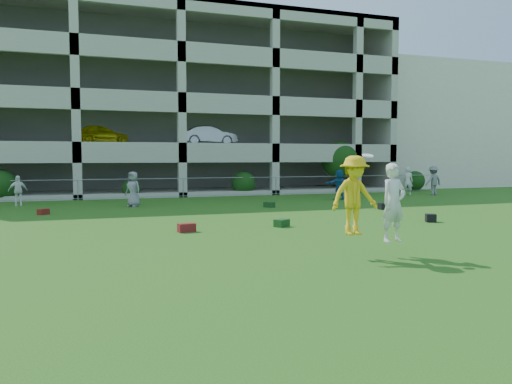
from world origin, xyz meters
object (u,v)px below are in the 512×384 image
object	(u,v)px
bystander_b	(18,191)
parking_garage	(162,110)
bystander_c	(133,189)
bystander_f	(433,180)
frisbee_contest	(365,197)
stucco_building	(414,129)
bystander_e	(408,181)
bystander_d	(339,185)
crate_d	(431,218)

from	to	relation	value
bystander_b	parking_garage	size ratio (longest dim) A/B	0.05
bystander_c	bystander_f	world-z (taller)	bystander_f
frisbee_contest	bystander_b	bearing A→B (deg)	119.65
stucco_building	bystander_f	world-z (taller)	stucco_building
bystander_f	bystander_c	bearing A→B (deg)	-2.16
bystander_c	stucco_building	bearing A→B (deg)	72.35
bystander_f	bystander_e	bearing A→B (deg)	-18.37
bystander_b	frisbee_contest	bearing A→B (deg)	-69.46
stucco_building	bystander_d	bearing A→B (deg)	-137.82
crate_d	bystander_e	bearing A→B (deg)	57.99
bystander_b	bystander_e	world-z (taller)	bystander_e
bystander_f	crate_d	xyz separation A→B (m)	(-8.90, -11.18, -0.78)
bystander_b	crate_d	xyz separation A→B (m)	(15.47, -11.85, -0.61)
bystander_c	frisbee_contest	world-z (taller)	frisbee_contest
parking_garage	bystander_b	bearing A→B (deg)	-127.95
stucco_building	bystander_f	size ratio (longest dim) A/B	8.59
bystander_b	frisbee_contest	world-z (taller)	frisbee_contest
bystander_b	bystander_c	distance (m)	5.90
bystander_b	bystander_e	bearing A→B (deg)	-9.95
frisbee_contest	parking_garage	bearing A→B (deg)	91.72
bystander_f	frisbee_contest	distance (m)	21.94
crate_d	frisbee_contest	xyz separation A→B (m)	(-5.85, -5.04, 1.31)
bystander_e	parking_garage	bearing A→B (deg)	-6.13
bystander_d	bystander_f	xyz separation A→B (m)	(7.42, 1.22, 0.07)
bystander_b	frisbee_contest	size ratio (longest dim) A/B	0.70
bystander_b	bystander_c	world-z (taller)	bystander_c
bystander_b	bystander_c	size ratio (longest dim) A/B	0.88
parking_garage	bystander_c	bearing A→B (deg)	-103.88
bystander_b	bystander_d	bearing A→B (deg)	-15.45
stucco_building	bystander_d	distance (m)	20.43
bystander_f	parking_garage	xyz separation A→B (m)	(-15.60, 11.92, 5.08)
bystander_e	bystander_f	world-z (taller)	bystander_f
stucco_building	crate_d	xyz separation A→B (m)	(-16.31, -23.40, -4.85)
bystander_c	bystander_f	bearing A→B (deg)	49.61
stucco_building	bystander_f	distance (m)	14.85
bystander_d	parking_garage	bearing A→B (deg)	-61.04
crate_d	frisbee_contest	world-z (taller)	frisbee_contest
bystander_f	parking_garage	size ratio (longest dim) A/B	0.06
bystander_b	parking_garage	world-z (taller)	parking_garage
bystander_c	bystander_d	bearing A→B (deg)	46.83
bystander_e	bystander_b	bearing A→B (deg)	32.84
bystander_d	frisbee_contest	distance (m)	16.72
bystander_f	parking_garage	distance (m)	20.28
bystander_d	parking_garage	xyz separation A→B (m)	(-8.18, 13.13, 5.15)
stucco_building	crate_d	size ratio (longest dim) A/B	45.71
bystander_c	frisbee_contest	distance (m)	15.16
bystander_c	frisbee_contest	size ratio (longest dim) A/B	0.80
bystander_b	bystander_f	size ratio (longest dim) A/B	0.81
bystander_d	crate_d	world-z (taller)	bystander_d
crate_d	bystander_f	bearing A→B (deg)	51.48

